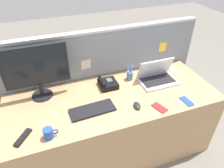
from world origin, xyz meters
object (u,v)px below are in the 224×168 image
object	(u,v)px
cell_phone_white_slab	(172,70)
laptop	(157,76)
tv_remote	(23,137)
desktop_monitor	(36,69)
computer_mouse_right_hand	(137,105)
cell_phone_blue_case	(187,101)
coffee_mug	(49,133)
desk_phone	(107,84)
pen_cup	(130,75)
cell_phone_red_case	(160,108)
keyboard_main	(92,110)

from	to	relation	value
cell_phone_white_slab	laptop	bearing A→B (deg)	-149.76
tv_remote	desktop_monitor	bearing A→B (deg)	105.83
computer_mouse_right_hand	cell_phone_blue_case	xyz separation A→B (m)	(0.46, -0.09, -0.01)
cell_phone_blue_case	tv_remote	distance (m)	1.42
laptop	computer_mouse_right_hand	distance (m)	0.48
desktop_monitor	coffee_mug	distance (m)	0.59
coffee_mug	cell_phone_white_slab	bearing A→B (deg)	19.58
computer_mouse_right_hand	tv_remote	size ratio (longest dim) A/B	0.59
desk_phone	cell_phone_blue_case	bearing A→B (deg)	-37.85
pen_cup	tv_remote	world-z (taller)	pen_cup
computer_mouse_right_hand	cell_phone_red_case	bearing A→B (deg)	-15.08
pen_cup	tv_remote	distance (m)	1.16
computer_mouse_right_hand	desk_phone	bearing A→B (deg)	120.71
tv_remote	pen_cup	bearing A→B (deg)	59.18
tv_remote	cell_phone_blue_case	bearing A→B (deg)	33.78
desktop_monitor	laptop	distance (m)	1.18
laptop	desk_phone	xyz separation A→B (m)	(-0.52, 0.08, -0.02)
cell_phone_blue_case	computer_mouse_right_hand	bearing A→B (deg)	164.26
desk_phone	cell_phone_blue_case	world-z (taller)	desk_phone
cell_phone_red_case	coffee_mug	bearing A→B (deg)	161.45
cell_phone_white_slab	coffee_mug	xyz separation A→B (m)	(-1.41, -0.50, 0.04)
desk_phone	computer_mouse_right_hand	distance (m)	0.41
keyboard_main	coffee_mug	distance (m)	0.42
keyboard_main	coffee_mug	world-z (taller)	coffee_mug
desktop_monitor	cell_phone_white_slab	xyz separation A→B (m)	(1.42, -0.04, -0.29)
laptop	cell_phone_red_case	world-z (taller)	laptop
cell_phone_white_slab	cell_phone_red_case	bearing A→B (deg)	-124.89
desktop_monitor	cell_phone_blue_case	xyz separation A→B (m)	(1.24, -0.55, -0.29)
laptop	computer_mouse_right_hand	bearing A→B (deg)	-140.40
keyboard_main	cell_phone_blue_case	world-z (taller)	keyboard_main
keyboard_main	desk_phone	bearing A→B (deg)	48.25
desk_phone	cell_phone_blue_case	distance (m)	0.77
cell_phone_red_case	tv_remote	xyz separation A→B (m)	(-1.14, 0.06, 0.01)
desk_phone	cell_phone_white_slab	size ratio (longest dim) A/B	1.39
laptop	pen_cup	xyz separation A→B (m)	(-0.25, 0.12, -0.01)
laptop	cell_phone_white_slab	size ratio (longest dim) A/B	2.93
cell_phone_white_slab	keyboard_main	bearing A→B (deg)	-154.29
laptop	desk_phone	bearing A→B (deg)	171.68
keyboard_main	pen_cup	world-z (taller)	pen_cup
desktop_monitor	keyboard_main	bearing A→B (deg)	-43.48
cell_phone_blue_case	laptop	bearing A→B (deg)	98.44
cell_phone_blue_case	coffee_mug	bearing A→B (deg)	175.11
desk_phone	cell_phone_red_case	world-z (taller)	desk_phone
desk_phone	desktop_monitor	bearing A→B (deg)	173.23
desktop_monitor	cell_phone_blue_case	distance (m)	1.38
cell_phone_red_case	desk_phone	bearing A→B (deg)	106.57
cell_phone_red_case	pen_cup	bearing A→B (deg)	78.67
desk_phone	cell_phone_white_slab	distance (m)	0.79
desktop_monitor	coffee_mug	xyz separation A→B (m)	(0.01, -0.54, -0.25)
desktop_monitor	pen_cup	xyz separation A→B (m)	(0.89, -0.03, -0.25)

